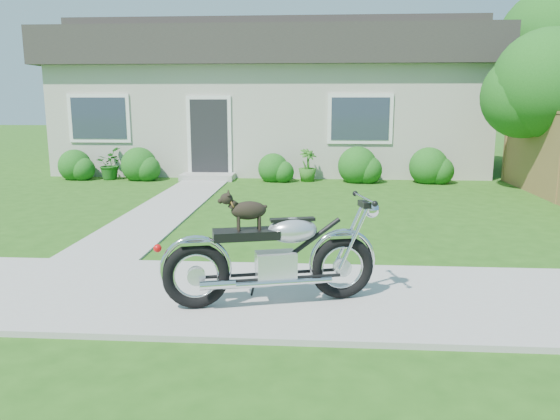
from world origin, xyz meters
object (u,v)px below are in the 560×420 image
at_px(house, 274,98).
at_px(potted_plant_left, 108,164).
at_px(potted_plant_right, 307,165).
at_px(motorcycle_with_dog, 275,255).
at_px(tree_near, 554,89).

xyz_separation_m(house, potted_plant_left, (-4.15, -3.44, -1.74)).
xyz_separation_m(potted_plant_left, potted_plant_right, (5.30, 0.00, 0.01)).
bearing_deg(potted_plant_left, potted_plant_right, 0.00).
bearing_deg(house, potted_plant_left, -140.31).
xyz_separation_m(house, motorcycle_with_dog, (1.01, -12.28, -1.61)).
distance_m(potted_plant_left, potted_plant_right, 5.30).
bearing_deg(tree_near, potted_plant_right, 163.83).
bearing_deg(potted_plant_right, motorcycle_with_dog, -90.90).
relative_size(house, potted_plant_right, 14.98).
bearing_deg(potted_plant_left, tree_near, -8.31).
bearing_deg(house, motorcycle_with_dog, -85.31).
xyz_separation_m(potted_plant_left, motorcycle_with_dog, (5.16, -8.84, 0.13)).
bearing_deg(tree_near, potted_plant_left, 171.69).
height_order(house, potted_plant_right, house).
bearing_deg(potted_plant_right, potted_plant_left, 180.00).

